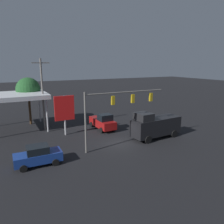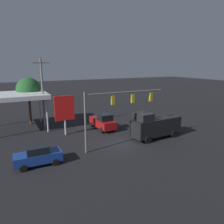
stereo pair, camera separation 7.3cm
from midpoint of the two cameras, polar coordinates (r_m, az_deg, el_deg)
ground_plane at (r=27.12m, az=2.03°, el=-8.05°), size 200.00×200.00×0.00m
traffic_signal_assembly at (r=24.56m, az=1.46°, el=2.02°), size 10.09×0.43×6.68m
utility_pole at (r=32.56m, az=-17.58°, el=4.68°), size 2.40×0.26×10.22m
gas_station_canopy at (r=34.24m, az=-23.95°, el=3.79°), size 8.70×7.47×5.32m
price_sign at (r=29.76m, az=-12.24°, el=0.77°), size 2.65×0.27×5.39m
pickup_parked at (r=32.22m, az=-2.32°, el=-2.60°), size 2.41×5.27×2.40m
sedan_waiting at (r=22.43m, az=-18.72°, el=-10.71°), size 4.43×2.12×1.93m
delivery_truck at (r=28.83m, az=11.20°, el=-3.47°), size 6.93×2.90×3.58m
street_tree at (r=36.56m, az=-20.96°, el=5.51°), size 3.67×3.67×7.43m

